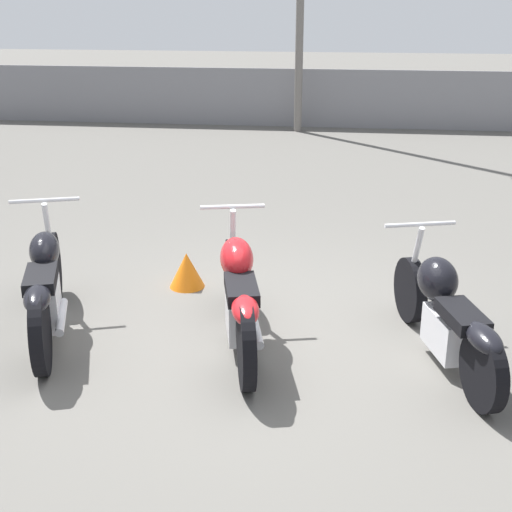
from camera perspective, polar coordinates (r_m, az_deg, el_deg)
The scene contains 6 objects.
ground_plane at distance 6.08m, azimuth -0.29°, elevation -6.55°, with size 60.00×60.00×0.00m, color #5B5954.
fence_back at distance 15.57m, azimuth 4.57°, elevation 12.46°, with size 40.00×0.04×1.22m.
motorcycle_slot_0 at distance 6.21m, azimuth -16.46°, elevation -2.43°, with size 0.84×1.97×1.03m.
motorcycle_slot_1 at distance 5.77m, azimuth -1.37°, elevation -3.17°, with size 0.69×2.00×1.04m.
motorcycle_slot_2 at distance 5.74m, azimuth 14.95°, elevation -4.54°, with size 0.81×1.98×0.95m.
traffic_cone_far at distance 7.06m, azimuth -5.56°, elevation -1.12°, with size 0.35×0.35×0.35m.
Camera 1 is at (0.70, -5.37, 2.76)m, focal length 50.00 mm.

